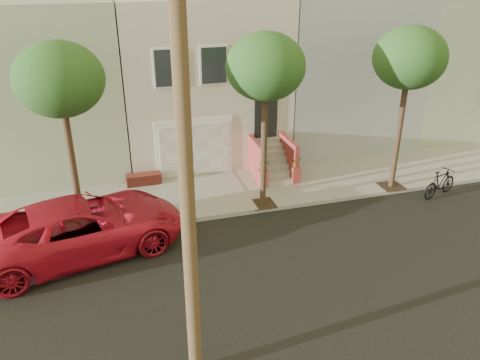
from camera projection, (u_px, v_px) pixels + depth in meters
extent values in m
plane|color=black|center=(272.00, 270.00, 14.58)|extent=(90.00, 90.00, 0.00)
cube|color=#99958B|center=(227.00, 192.00, 19.20)|extent=(40.00, 3.70, 0.15)
cube|color=#B8AD9D|center=(195.00, 72.00, 22.77)|extent=(7.00, 8.00, 7.00)
cube|color=#99AF8D|center=(42.00, 81.00, 21.05)|extent=(6.50, 8.00, 7.00)
cube|color=gray|center=(326.00, 64.00, 24.49)|extent=(6.50, 8.00, 7.00)
cube|color=#99AF8D|center=(436.00, 57.00, 26.14)|extent=(6.50, 8.00, 7.00)
cube|color=silver|center=(194.00, 147.00, 20.04)|extent=(3.20, 0.12, 2.50)
cube|color=silver|center=(195.00, 150.00, 20.03)|extent=(2.90, 0.06, 2.20)
cube|color=#99958B|center=(205.00, 193.00, 18.94)|extent=(3.20, 3.70, 0.02)
cube|color=maroon|center=(144.00, 179.00, 19.64)|extent=(1.40, 0.45, 0.44)
cube|color=black|center=(266.00, 115.00, 20.29)|extent=(1.00, 0.06, 2.00)
cube|color=#3F4751|center=(168.00, 68.00, 18.35)|extent=(1.00, 0.06, 1.40)
cube|color=silver|center=(168.00, 68.00, 18.36)|extent=(1.15, 0.05, 1.55)
cube|color=#3F4751|center=(214.00, 65.00, 18.80)|extent=(1.00, 0.06, 1.40)
cube|color=silver|center=(214.00, 65.00, 18.82)|extent=(1.15, 0.05, 1.55)
cube|color=#3F4751|center=(258.00, 63.00, 19.26)|extent=(1.00, 0.06, 1.40)
cube|color=silver|center=(258.00, 63.00, 19.27)|extent=(1.15, 0.05, 1.55)
cube|color=#99958B|center=(279.00, 182.00, 19.71)|extent=(1.20, 0.28, 0.20)
cube|color=#99958B|center=(277.00, 174.00, 19.87)|extent=(1.20, 0.28, 0.20)
cube|color=#99958B|center=(274.00, 167.00, 20.03)|extent=(1.20, 0.28, 0.20)
cube|color=#99958B|center=(272.00, 160.00, 20.18)|extent=(1.20, 0.28, 0.20)
cube|color=#99958B|center=(270.00, 154.00, 20.34)|extent=(1.20, 0.28, 0.20)
cube|color=#99958B|center=(268.00, 147.00, 20.50)|extent=(1.20, 0.28, 0.20)
cube|color=#99958B|center=(266.00, 140.00, 20.66)|extent=(1.20, 0.28, 0.20)
cube|color=maroon|center=(257.00, 160.00, 19.96)|extent=(0.18, 1.96, 1.60)
cube|color=maroon|center=(288.00, 156.00, 20.32)|extent=(0.18, 1.96, 1.60)
cube|color=maroon|center=(263.00, 178.00, 19.39)|extent=(0.35, 0.35, 0.70)
imported|color=#1B4418|center=(263.00, 165.00, 19.15)|extent=(0.40, 0.35, 0.45)
cube|color=maroon|center=(295.00, 174.00, 19.74)|extent=(0.35, 0.35, 0.70)
imported|color=#1B4418|center=(296.00, 161.00, 19.50)|extent=(0.41, 0.35, 0.45)
cube|color=#2D2116|center=(83.00, 228.00, 16.51)|extent=(0.90, 0.90, 0.02)
cylinder|color=#332317|center=(74.00, 173.00, 15.63)|extent=(0.22, 0.22, 4.20)
ellipsoid|color=#1B4418|center=(59.00, 79.00, 14.33)|extent=(2.70, 2.57, 2.29)
cube|color=#2D2116|center=(263.00, 204.00, 18.16)|extent=(0.90, 0.90, 0.02)
cylinder|color=#332317|center=(264.00, 152.00, 17.27)|extent=(0.22, 0.22, 4.20)
ellipsoid|color=#1B4418|center=(266.00, 67.00, 15.98)|extent=(2.70, 2.57, 2.29)
cube|color=#2D2116|center=(391.00, 186.00, 19.55)|extent=(0.90, 0.90, 0.02)
cylinder|color=#332317|center=(398.00, 137.00, 18.66)|extent=(0.22, 0.22, 4.20)
ellipsoid|color=#1B4418|center=(410.00, 58.00, 17.37)|extent=(2.70, 2.57, 2.29)
cylinder|color=#4B3822|center=(186.00, 173.00, 8.92)|extent=(0.30, 0.30, 10.00)
imported|color=#B71329|center=(82.00, 227.00, 15.15)|extent=(6.95, 4.34, 1.79)
imported|color=black|center=(440.00, 183.00, 18.85)|extent=(1.93, 1.09, 1.12)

